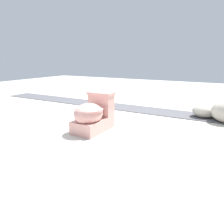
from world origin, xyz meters
name	(u,v)px	position (x,y,z in m)	size (l,w,h in m)	color
ground_plane	(101,127)	(0.00, 0.00, 0.00)	(14.00, 14.00, 0.00)	#B7B2A8
gravel_strip	(162,112)	(-1.30, 0.50, 0.01)	(0.56, 8.00, 0.01)	#4C4C51
toilet	(93,115)	(0.19, -0.02, 0.22)	(0.63, 0.39, 0.52)	#E09E93
boulder_near	(205,111)	(-1.31, 1.22, 0.12)	(0.42, 0.36, 0.23)	#ADA899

